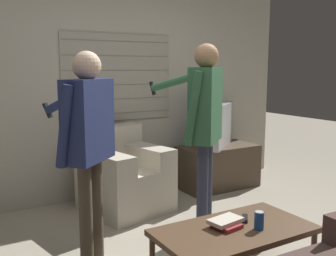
{
  "coord_description": "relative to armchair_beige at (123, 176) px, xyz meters",
  "views": [
    {
      "loc": [
        -1.54,
        -2.21,
        1.49
      ],
      "look_at": [
        0.07,
        0.53,
        1.0
      ],
      "focal_mm": 42.0,
      "sensor_mm": 36.0,
      "label": 1
    }
  ],
  "objects": [
    {
      "name": "tv_stand",
      "position": [
        1.34,
        0.12,
        -0.09
      ],
      "size": [
        0.98,
        0.52,
        0.53
      ],
      "color": "#4C3D2D",
      "rests_on": "ground_plane"
    },
    {
      "name": "armchair_beige",
      "position": [
        0.0,
        0.0,
        0.0
      ],
      "size": [
        0.91,
        0.93,
        0.86
      ],
      "rotation": [
        0.0,
        0.0,
        3.35
      ],
      "color": "beige",
      "rests_on": "ground_plane"
    },
    {
      "name": "book_stack",
      "position": [
        0.04,
        -1.68,
        0.07
      ],
      "size": [
        0.26,
        0.21,
        0.06
      ],
      "color": "maroon",
      "rests_on": "coffee_table"
    },
    {
      "name": "tv",
      "position": [
        1.34,
        0.12,
        0.43
      ],
      "size": [
        0.76,
        0.67,
        0.52
      ],
      "rotation": [
        0.0,
        0.0,
        3.83
      ],
      "color": "#B2B2B7",
      "rests_on": "tv_stand"
    },
    {
      "name": "person_left_standing",
      "position": [
        -0.69,
        -0.95,
        0.67
      ],
      "size": [
        0.53,
        0.82,
        1.61
      ],
      "rotation": [
        0.0,
        0.0,
        0.72
      ],
      "color": "#4C4233",
      "rests_on": "ground_plane"
    },
    {
      "name": "soda_can",
      "position": [
        0.2,
        -1.82,
        0.1
      ],
      "size": [
        0.07,
        0.07,
        0.13
      ],
      "color": "#194C9E",
      "rests_on": "coffee_table"
    },
    {
      "name": "wall_back",
      "position": [
        -0.08,
        0.54,
        0.92
      ],
      "size": [
        5.2,
        0.08,
        2.55
      ],
      "color": "#BCB7A8",
      "rests_on": "ground_plane"
    },
    {
      "name": "spare_remote",
      "position": [
        0.23,
        -1.65,
        0.05
      ],
      "size": [
        0.12,
        0.12,
        0.02
      ],
      "rotation": [
        0.0,
        0.0,
        -0.73
      ],
      "color": "black",
      "rests_on": "coffee_table"
    },
    {
      "name": "person_right_standing",
      "position": [
        0.35,
        -0.96,
        0.72
      ],
      "size": [
        0.53,
        0.86,
        1.69
      ],
      "rotation": [
        0.0,
        0.0,
        0.71
      ],
      "color": "#33384C",
      "rests_on": "ground_plane"
    },
    {
      "name": "coffee_table",
      "position": [
        0.07,
        -1.72,
        0.01
      ],
      "size": [
        1.09,
        0.59,
        0.4
      ],
      "color": "brown",
      "rests_on": "ground_plane"
    }
  ]
}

